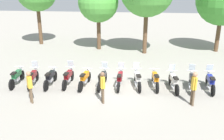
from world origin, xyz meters
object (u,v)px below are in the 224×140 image
at_px(motorcycle_5, 102,78).
at_px(person_0, 194,86).
at_px(person_2, 103,85).
at_px(motorcycle_1, 33,77).
at_px(motorcycle_6, 120,79).
at_px(motorcycle_9, 174,81).
at_px(tree_1, 98,2).
at_px(motorcycle_0, 17,77).
at_px(motorcycle_8, 155,79).
at_px(motorcycle_11, 210,82).
at_px(motorcycle_7, 137,79).
at_px(motorcycle_10, 192,81).
at_px(motorcycle_2, 50,78).
at_px(motorcycle_3, 68,77).
at_px(person_1, 30,85).
at_px(motorcycle_4, 85,78).

distance_m(motorcycle_5, person_0, 5.25).
bearing_deg(person_2, motorcycle_1, -47.13).
bearing_deg(motorcycle_6, motorcycle_1, 95.22).
xyz_separation_m(motorcycle_9, tree_1, (-5.86, 8.72, 3.75)).
bearing_deg(motorcycle_0, tree_1, -26.02).
relative_size(motorcycle_8, motorcycle_9, 1.00).
xyz_separation_m(motorcycle_6, tree_1, (-2.73, 8.70, 3.75)).
height_order(motorcycle_6, person_2, person_2).
relative_size(motorcycle_5, motorcycle_11, 1.00).
relative_size(motorcycle_6, motorcycle_7, 1.01).
bearing_deg(motorcycle_8, motorcycle_10, -97.75).
xyz_separation_m(motorcycle_2, tree_1, (1.45, 8.97, 3.77)).
distance_m(motorcycle_6, motorcycle_10, 4.18).
bearing_deg(motorcycle_3, motorcycle_9, -89.08).
bearing_deg(motorcycle_11, motorcycle_2, 95.36).
height_order(motorcycle_10, person_2, person_2).
distance_m(motorcycle_1, motorcycle_9, 8.36).
height_order(motorcycle_2, motorcycle_3, motorcycle_3).
distance_m(motorcycle_0, motorcycle_1, 1.04).
bearing_deg(motorcycle_7, motorcycle_10, -99.57).
xyz_separation_m(motorcycle_0, motorcycle_2, (2.09, 0.09, 0.00)).
relative_size(motorcycle_7, person_1, 1.26).
distance_m(motorcycle_10, person_2, 5.42).
distance_m(motorcycle_7, person_2, 2.92).
height_order(motorcycle_4, motorcycle_7, motorcycle_7).
bearing_deg(motorcycle_7, motorcycle_8, -95.70).
height_order(motorcycle_6, motorcycle_11, same).
height_order(motorcycle_2, motorcycle_9, motorcycle_9).
relative_size(person_1, tree_1, 0.28).
bearing_deg(motorcycle_3, motorcycle_1, 98.80).
relative_size(motorcycle_0, motorcycle_5, 1.00).
xyz_separation_m(motorcycle_11, tree_1, (-7.95, 8.53, 3.75)).
relative_size(motorcycle_0, motorcycle_3, 1.00).
xyz_separation_m(motorcycle_2, person_1, (-0.19, -2.34, 0.51)).
bearing_deg(motorcycle_6, motorcycle_10, -87.27).
bearing_deg(person_1, motorcycle_10, -28.07).
bearing_deg(person_1, motorcycle_6, -14.90).
height_order(motorcycle_3, motorcycle_9, same).
bearing_deg(person_2, motorcycle_11, 176.47).
xyz_separation_m(motorcycle_1, motorcycle_10, (9.41, 0.50, 0.00)).
distance_m(motorcycle_6, person_0, 4.33).
relative_size(motorcycle_7, motorcycle_9, 0.99).
bearing_deg(motorcycle_6, motorcycle_7, -83.14).
bearing_deg(motorcycle_10, motorcycle_2, 97.58).
distance_m(motorcycle_8, motorcycle_11, 3.14).
distance_m(person_0, person_2, 4.54).
bearing_deg(person_1, motorcycle_0, 84.39).
bearing_deg(person_0, motorcycle_8, 109.65).
bearing_deg(motorcycle_5, person_0, -106.27).
bearing_deg(motorcycle_5, motorcycle_9, -84.81).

